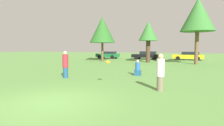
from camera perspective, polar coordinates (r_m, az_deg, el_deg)
The scene contains 11 objects.
ground_plane at distance 7.01m, azimuth -18.68°, elevation -11.64°, with size 120.00×120.00×0.00m, color #5B8E42.
person_thrower at distance 12.02m, azimuth -14.37°, elevation -0.48°, with size 0.37×0.37×1.73m.
person_catcher at distance 8.49m, azimuth 14.89°, elevation -2.82°, with size 0.35×0.35×1.69m.
frisbee at distance 9.54m, azimuth -1.27°, elevation 0.34°, with size 0.28×0.26×0.16m.
bystander_sitting at distance 12.84m, azimuth 8.03°, elevation -1.92°, with size 0.45×0.37×1.10m.
tree_0 at distance 26.46m, azimuth -3.05°, elevation 10.30°, with size 3.67×3.67×6.29m.
tree_1 at distance 24.17m, azimuth 11.31°, elevation 9.51°, with size 2.50×2.50×5.31m.
tree_2 at distance 23.44m, azimuth 25.28°, elevation 13.45°, with size 3.78×3.78×7.56m.
parked_car_green at distance 32.04m, azimuth -1.26°, elevation 2.61°, with size 4.04×2.04×1.23m.
parked_car_black at distance 30.37m, azimuth 10.78°, elevation 2.46°, with size 4.63×2.20×1.30m.
parked_car_yellow at distance 30.37m, azimuth 22.78°, elevation 2.11°, with size 4.52×2.15×1.27m.
Camera 1 is at (4.19, -5.27, 1.97)m, focal length 29.21 mm.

